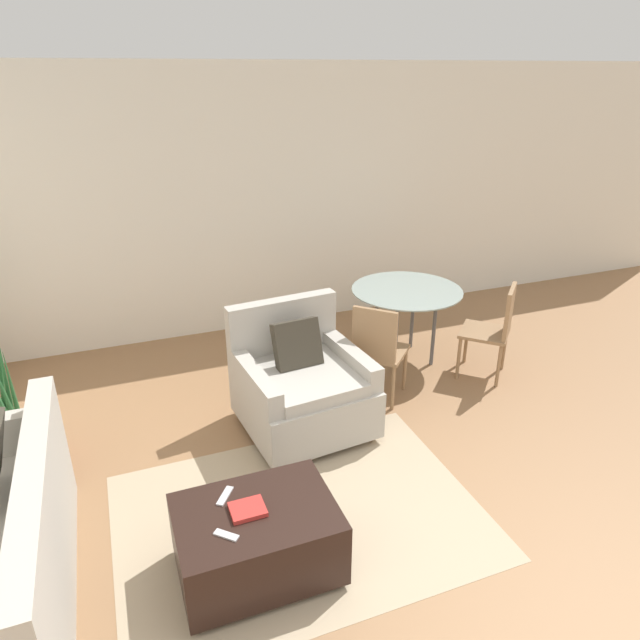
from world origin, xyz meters
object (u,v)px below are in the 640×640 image
(ottoman, at_px, (257,538))
(tv_remote_secondary, at_px, (226,535))
(book_stack, at_px, (248,509))
(dining_chair_near_right, at_px, (495,326))
(potted_plant, at_px, (10,436))
(tv_remote_primary, at_px, (225,496))
(armchair, at_px, (301,386))
(dining_chair_near_left, at_px, (378,347))
(dining_table, at_px, (406,298))

(ottoman, distance_m, tv_remote_secondary, 0.31)
(book_stack, bearing_deg, tv_remote_secondary, -137.99)
(dining_chair_near_right, bearing_deg, ottoman, -151.63)
(potted_plant, bearing_deg, tv_remote_primary, -46.55)
(tv_remote_primary, relative_size, tv_remote_secondary, 1.20)
(armchair, bearing_deg, book_stack, -120.74)
(armchair, xyz_separation_m, dining_chair_near_left, (0.73, 0.14, 0.15))
(armchair, relative_size, dining_chair_near_left, 1.13)
(armchair, xyz_separation_m, dining_table, (1.33, 0.73, 0.29))
(armchair, bearing_deg, potted_plant, 174.69)
(book_stack, bearing_deg, armchair, 59.26)
(ottoman, height_order, potted_plant, potted_plant)
(armchair, distance_m, potted_plant, 2.12)
(ottoman, bearing_deg, dining_table, 44.68)
(book_stack, height_order, dining_chair_near_right, dining_chair_near_right)
(book_stack, distance_m, tv_remote_secondary, 0.20)
(tv_remote_secondary, relative_size, dining_chair_near_right, 0.14)
(armchair, xyz_separation_m, tv_remote_primary, (-0.86, -1.13, 0.08))
(armchair, relative_size, ottoman, 1.14)
(tv_remote_secondary, distance_m, potted_plant, 2.02)
(dining_table, distance_m, dining_chair_near_right, 0.86)
(tv_remote_secondary, bearing_deg, dining_chair_near_right, 28.69)
(tv_remote_primary, bearing_deg, book_stack, -60.53)
(tv_remote_primary, bearing_deg, dining_chair_near_left, 38.44)
(ottoman, bearing_deg, dining_chair_near_right, 28.37)
(dining_table, bearing_deg, ottoman, -135.32)
(tv_remote_secondary, relative_size, potted_plant, 0.10)
(potted_plant, bearing_deg, tv_remote_secondary, -53.58)
(tv_remote_primary, distance_m, dining_chair_near_left, 2.03)
(armchair, height_order, book_stack, armchair)
(tv_remote_primary, xyz_separation_m, dining_chair_near_right, (2.79, 1.26, 0.07))
(ottoman, height_order, dining_chair_near_left, dining_chair_near_left)
(armchair, bearing_deg, dining_chair_near_right, 4.01)
(tv_remote_primary, relative_size, dining_chair_near_right, 0.17)
(book_stack, relative_size, dining_chair_near_right, 0.21)
(dining_chair_near_left, bearing_deg, tv_remote_primary, -141.56)
(ottoman, relative_size, book_stack, 4.63)
(potted_plant, bearing_deg, dining_chair_near_left, -1.23)
(tv_remote_primary, distance_m, tv_remote_secondary, 0.30)
(tv_remote_secondary, relative_size, dining_chair_near_left, 0.14)
(tv_remote_primary, relative_size, dining_chair_near_left, 0.17)
(book_stack, relative_size, dining_table, 0.18)
(tv_remote_primary, bearing_deg, armchair, 52.71)
(book_stack, height_order, potted_plant, potted_plant)
(ottoman, xyz_separation_m, tv_remote_primary, (-0.13, 0.17, 0.21))
(dining_chair_near_left, bearing_deg, dining_chair_near_right, 0.00)
(book_stack, distance_m, potted_plant, 2.01)
(armchair, bearing_deg, ottoman, -119.18)
(tv_remote_primary, bearing_deg, potted_plant, 133.45)
(armchair, relative_size, tv_remote_primary, 6.62)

